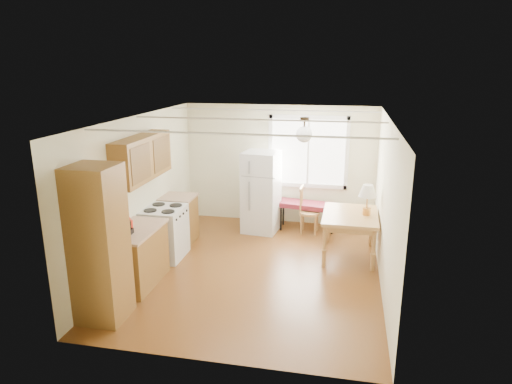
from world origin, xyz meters
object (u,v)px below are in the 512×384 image
(bench, at_px, (307,206))
(dining_table, at_px, (350,220))
(refrigerator, at_px, (261,192))
(chair, at_px, (305,207))

(bench, xyz_separation_m, dining_table, (0.85, -1.20, 0.17))
(bench, distance_m, dining_table, 1.48)
(refrigerator, bearing_deg, chair, 9.81)
(dining_table, bearing_deg, chair, 131.68)
(bench, relative_size, dining_table, 1.03)
(bench, bearing_deg, refrigerator, -155.01)
(bench, height_order, chair, chair)
(refrigerator, relative_size, chair, 1.73)
(chair, bearing_deg, refrigerator, -174.02)
(bench, bearing_deg, dining_table, -45.22)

